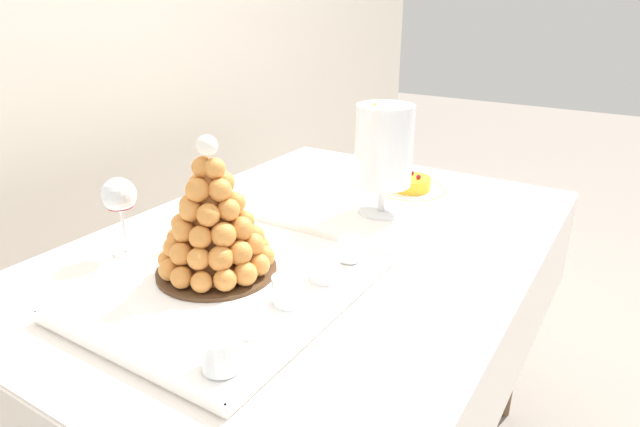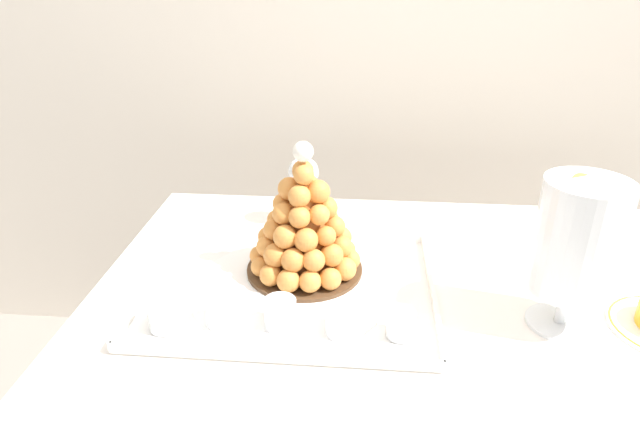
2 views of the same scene
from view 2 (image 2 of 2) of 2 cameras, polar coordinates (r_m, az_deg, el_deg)
The scene contains 10 objects.
buffet_table at distance 1.15m, azimuth 10.56°, elevation -12.63°, with size 1.33×0.93×0.76m.
serving_tray at distance 1.10m, azimuth -3.00°, elevation -7.76°, with size 0.56×0.44×0.02m.
croquembouche at distance 1.10m, azimuth -1.65°, elevation -1.25°, with size 0.24×0.24×0.28m.
dessert_cup_left at distance 1.02m, azimuth -15.70°, elevation -10.05°, with size 0.06×0.06×0.05m.
dessert_cup_mid_left at distance 1.00m, azimuth -10.17°, elevation -9.99°, with size 0.06×0.06×0.05m.
dessert_cup_centre at distance 0.98m, azimuth -4.14°, elevation -10.34°, with size 0.06×0.06×0.05m.
dessert_cup_mid_right at distance 0.97m, azimuth 2.32°, elevation -11.17°, with size 0.06×0.06×0.05m.
dessert_cup_right at distance 0.97m, azimuth 8.37°, elevation -11.30°, with size 0.05×0.05×0.05m.
macaron_goblet at distance 1.02m, azimuth 25.20°, elevation -2.40°, with size 0.14×0.14×0.29m.
wine_glass at distance 1.31m, azimuth -1.73°, elevation 4.03°, with size 0.07×0.07×0.17m.
Camera 2 is at (-0.13, -0.90, 1.37)m, focal length 30.90 mm.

